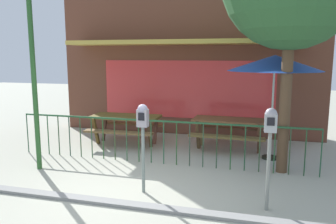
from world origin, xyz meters
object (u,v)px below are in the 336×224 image
(picnic_table_left, at_px, (126,121))
(street_lamp, at_px, (32,48))
(parking_meter_near, at_px, (143,125))
(picnic_table_right, at_px, (229,125))
(parking_meter_far, at_px, (270,132))
(patio_umbrella, at_px, (275,64))

(picnic_table_left, bearing_deg, street_lamp, -112.52)
(parking_meter_near, relative_size, street_lamp, 0.41)
(street_lamp, bearing_deg, parking_meter_near, -13.12)
(picnic_table_right, relative_size, parking_meter_far, 1.16)
(picnic_table_right, height_order, patio_umbrella, patio_umbrella)
(patio_umbrella, relative_size, parking_meter_far, 1.49)
(picnic_table_left, relative_size, picnic_table_right, 1.00)
(picnic_table_right, bearing_deg, picnic_table_left, -175.81)
(parking_meter_far, relative_size, street_lamp, 0.42)
(picnic_table_left, height_order, picnic_table_right, same)
(picnic_table_right, xyz_separation_m, parking_meter_near, (-1.17, -3.15, 0.58))
(parking_meter_far, bearing_deg, parking_meter_near, 175.42)
(street_lamp, bearing_deg, picnic_table_right, 34.86)
(picnic_table_right, height_order, parking_meter_near, parking_meter_near)
(parking_meter_near, bearing_deg, parking_meter_far, -4.58)
(picnic_table_right, xyz_separation_m, parking_meter_far, (0.87, -3.31, 0.61))
(street_lamp, bearing_deg, parking_meter_far, -9.33)
(picnic_table_right, xyz_separation_m, patio_umbrella, (0.99, -0.56, 1.56))
(parking_meter_far, distance_m, street_lamp, 4.78)
(picnic_table_right, bearing_deg, parking_meter_far, -75.24)
(picnic_table_right, bearing_deg, parking_meter_near, -110.45)
(parking_meter_near, xyz_separation_m, street_lamp, (-2.51, 0.58, 1.29))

